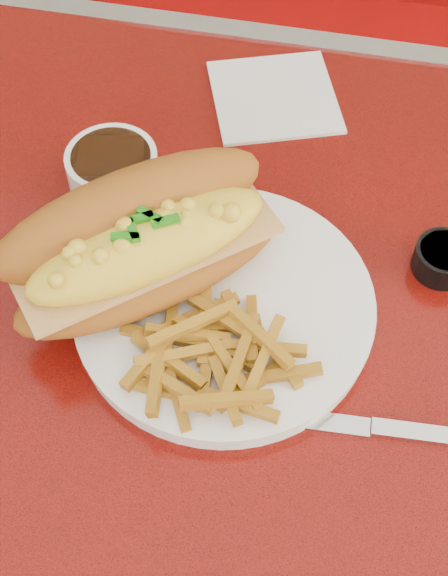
% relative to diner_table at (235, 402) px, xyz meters
% --- Properties ---
extents(ground, '(8.00, 8.00, 0.00)m').
position_rel_diner_table_xyz_m(ground, '(0.00, 0.00, -0.61)').
color(ground, beige).
rests_on(ground, ground).
extents(diner_table, '(1.23, 0.83, 0.77)m').
position_rel_diner_table_xyz_m(diner_table, '(0.00, 0.00, 0.00)').
color(diner_table, red).
rests_on(diner_table, ground).
extents(booth_bench_far, '(1.20, 0.51, 0.90)m').
position_rel_diner_table_xyz_m(booth_bench_far, '(0.00, 0.81, -0.32)').
color(booth_bench_far, '#910A09').
rests_on(booth_bench_far, ground).
extents(dinner_plate, '(0.31, 0.31, 0.02)m').
position_rel_diner_table_xyz_m(dinner_plate, '(-0.01, 0.00, 0.17)').
color(dinner_plate, white).
rests_on(dinner_plate, diner_table).
extents(mac_hoagie, '(0.27, 0.26, 0.11)m').
position_rel_diner_table_xyz_m(mac_hoagie, '(-0.09, 0.02, 0.23)').
color(mac_hoagie, '#A55C1A').
rests_on(mac_hoagie, dinner_plate).
extents(fries_pile, '(0.14, 0.13, 0.04)m').
position_rel_diner_table_xyz_m(fries_pile, '(-0.01, -0.06, 0.20)').
color(fries_pile, '#C38821').
rests_on(fries_pile, dinner_plate).
extents(fork, '(0.04, 0.17, 0.00)m').
position_rel_diner_table_xyz_m(fork, '(-0.02, -0.03, 0.18)').
color(fork, silver).
rests_on(fork, dinner_plate).
extents(gravy_ramekin, '(0.11, 0.11, 0.05)m').
position_rel_diner_table_xyz_m(gravy_ramekin, '(-0.15, 0.13, 0.19)').
color(gravy_ramekin, white).
rests_on(gravy_ramekin, diner_table).
extents(sauce_cup_right, '(0.06, 0.06, 0.03)m').
position_rel_diner_table_xyz_m(sauce_cup_right, '(0.17, 0.10, 0.18)').
color(sauce_cup_right, black).
rests_on(sauce_cup_right, diner_table).
extents(knife, '(0.22, 0.03, 0.01)m').
position_rel_diner_table_xyz_m(knife, '(0.12, -0.08, 0.16)').
color(knife, silver).
rests_on(knife, diner_table).
extents(paper_napkin, '(0.17, 0.17, 0.00)m').
position_rel_diner_table_xyz_m(paper_napkin, '(-0.02, 0.29, 0.16)').
color(paper_napkin, white).
rests_on(paper_napkin, diner_table).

